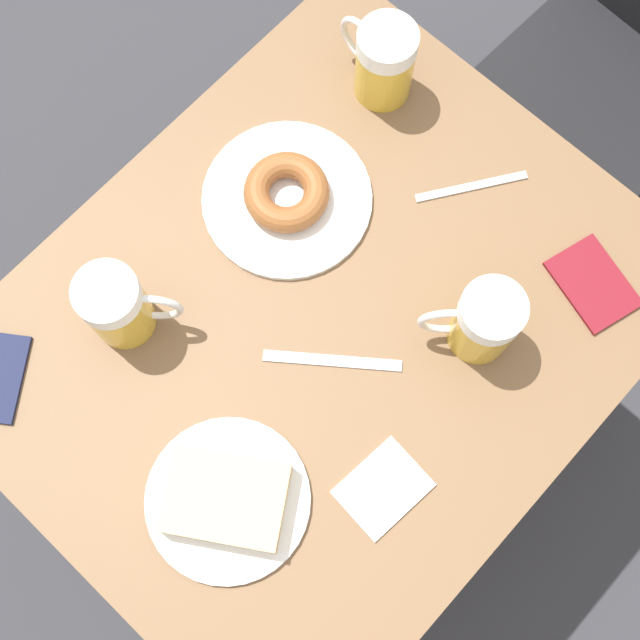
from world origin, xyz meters
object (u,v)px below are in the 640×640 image
at_px(beer_mug_left, 383,61).
at_px(beer_mug_center, 483,322).
at_px(plate_with_donut, 287,196).
at_px(beer_mug_right, 118,306).
at_px(plate_with_cake, 227,499).
at_px(passport_far_edge, 593,284).
at_px(knife, 332,361).
at_px(fork, 471,187).
at_px(napkin_folded, 383,488).
at_px(chair, 636,42).

relative_size(beer_mug_left, beer_mug_center, 1.00).
height_order(plate_with_donut, beer_mug_right, beer_mug_right).
bearing_deg(plate_with_cake, plate_with_donut, 123.09).
bearing_deg(passport_far_edge, plate_with_cake, -106.52).
relative_size(beer_mug_center, knife, 0.84).
bearing_deg(beer_mug_right, beer_mug_center, 40.30).
height_order(beer_mug_right, fork, beer_mug_right).
height_order(fork, passport_far_edge, passport_far_edge).
height_order(plate_with_cake, fork, plate_with_cake).
height_order(napkin_folded, fork, same).
relative_size(plate_with_donut, passport_far_edge, 1.73).
bearing_deg(napkin_folded, beer_mug_right, -170.66).
xyz_separation_m(beer_mug_center, knife, (-0.12, -0.17, -0.07)).
bearing_deg(fork, beer_mug_left, 170.79).
bearing_deg(beer_mug_right, chair, 78.12).
height_order(chair, plate_with_cake, chair).
distance_m(chair, beer_mug_center, 0.80).
bearing_deg(plate_with_cake, beer_mug_center, 76.75).
relative_size(napkin_folded, knife, 0.74).
height_order(plate_with_cake, napkin_folded, plate_with_cake).
relative_size(plate_with_donut, napkin_folded, 2.08).
bearing_deg(passport_far_edge, chair, 113.01).
distance_m(plate_with_donut, beer_mug_right, 0.30).
xyz_separation_m(beer_mug_center, napkin_folded, (0.05, -0.25, -0.07)).
relative_size(beer_mug_right, fork, 0.92).
height_order(knife, passport_far_edge, passport_far_edge).
height_order(beer_mug_center, fork, beer_mug_center).
height_order(fork, knife, same).
distance_m(chair, fork, 0.60).
bearing_deg(plate_with_donut, beer_mug_right, -97.62).
relative_size(chair, beer_mug_right, 6.40).
bearing_deg(knife, chair, 92.23).
xyz_separation_m(plate_with_cake, fork, (-0.06, 0.57, -0.02)).
relative_size(plate_with_donut, beer_mug_left, 1.83).
xyz_separation_m(chair, beer_mug_center, (0.16, -0.72, 0.31)).
xyz_separation_m(beer_mug_right, passport_far_edge, (0.45, 0.49, -0.07)).
bearing_deg(chair, fork, -87.03).
height_order(plate_with_cake, knife, plate_with_cake).
distance_m(napkin_folded, fork, 0.46).
height_order(beer_mug_left, knife, beer_mug_left).
distance_m(plate_with_cake, knife, 0.24).
xyz_separation_m(plate_with_donut, fork, (0.19, 0.20, -0.01)).
bearing_deg(napkin_folded, beer_mug_left, 132.07).
bearing_deg(chair, knife, -85.44).
bearing_deg(beer_mug_right, beer_mug_left, 88.59).
relative_size(plate_with_donut, fork, 1.69).
xyz_separation_m(plate_with_donut, knife, (0.21, -0.13, -0.02)).
xyz_separation_m(napkin_folded, knife, (-0.17, 0.08, -0.00)).
bearing_deg(passport_far_edge, fork, -179.53).
distance_m(beer_mug_left, beer_mug_center, 0.42).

